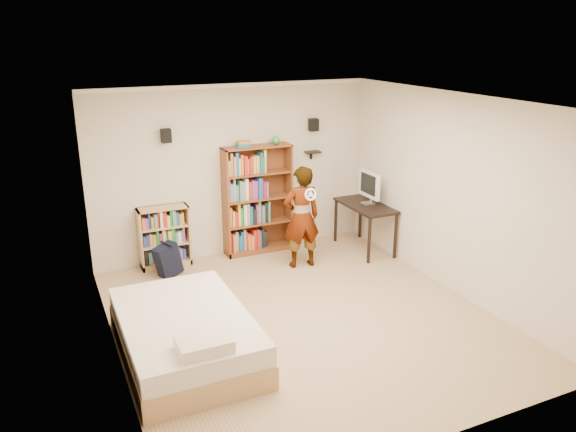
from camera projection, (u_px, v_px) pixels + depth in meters
name	position (u px, v px, depth m)	size (l,w,h in m)	color
ground	(303.00, 317.00, 7.09)	(4.50, 5.00, 0.01)	tan
room_shell	(304.00, 183.00, 6.54)	(4.52, 5.02, 2.71)	beige
crown_molding	(305.00, 104.00, 6.25)	(4.50, 5.00, 0.06)	white
speaker_left	(166.00, 136.00, 8.12)	(0.14, 0.12, 0.20)	black
speaker_right	(314.00, 125.00, 9.07)	(0.14, 0.12, 0.20)	black
wall_shelf	(313.00, 152.00, 9.22)	(0.25, 0.16, 0.03)	black
tall_bookshelf	(258.00, 200.00, 8.97)	(1.11, 0.32, 1.75)	brown
low_bookshelf	(164.00, 237.00, 8.51)	(0.76, 0.28, 0.94)	tan
computer_desk	(364.00, 227.00, 9.19)	(0.57, 1.14, 0.78)	black
imac	(368.00, 188.00, 9.02)	(0.11, 0.53, 0.53)	white
daybed	(185.00, 330.00, 6.20)	(1.35, 2.08, 0.61)	white
person	(301.00, 217.00, 8.42)	(0.57, 0.38, 1.57)	black
wii_wheel	(311.00, 194.00, 8.03)	(0.19, 0.19, 0.03)	white
navy_bag	(168.00, 260.00, 8.22)	(0.38, 0.24, 0.51)	black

